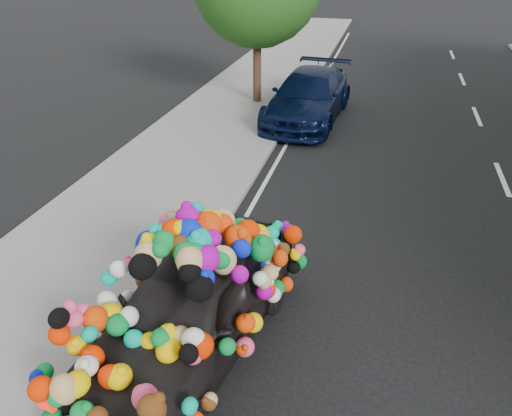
# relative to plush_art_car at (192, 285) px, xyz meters

# --- Properties ---
(ground) EXTENTS (100.00, 100.00, 0.00)m
(ground) POSITION_rel_plush_art_car_xyz_m (1.70, 2.20, -1.07)
(ground) COLOR black
(ground) RESTS_ON ground
(sidewalk) EXTENTS (4.00, 60.00, 0.12)m
(sidewalk) POSITION_rel_plush_art_car_xyz_m (-2.60, 2.20, -1.01)
(sidewalk) COLOR gray
(sidewalk) RESTS_ON ground
(kerb) EXTENTS (0.15, 60.00, 0.13)m
(kerb) POSITION_rel_plush_art_car_xyz_m (-0.65, 2.20, -1.01)
(kerb) COLOR gray
(kerb) RESTS_ON ground
(plush_art_car) EXTENTS (2.79, 4.75, 2.10)m
(plush_art_car) POSITION_rel_plush_art_car_xyz_m (0.00, 0.00, 0.00)
(plush_art_car) COLOR black
(plush_art_car) RESTS_ON ground
(navy_sedan) EXTENTS (2.48, 5.33, 1.51)m
(navy_sedan) POSITION_rel_plush_art_car_xyz_m (-0.09, 10.48, -0.32)
(navy_sedan) COLOR black
(navy_sedan) RESTS_ON ground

